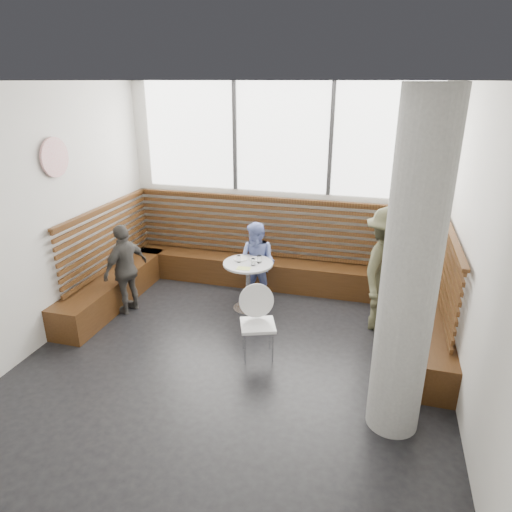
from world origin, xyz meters
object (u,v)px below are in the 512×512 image
(child_left, at_px, (126,269))
(cafe_chair, at_px, (259,316))
(adult_man, at_px, (386,270))
(cafe_table, at_px, (248,276))
(child_back, at_px, (257,263))
(concrete_column, at_px, (410,276))

(child_left, bearing_deg, cafe_chair, 91.11)
(adult_man, bearing_deg, cafe_chair, 143.38)
(cafe_table, distance_m, child_left, 1.77)
(cafe_chair, xyz_separation_m, child_back, (-0.41, 1.43, 0.10))
(child_back, bearing_deg, adult_man, 5.32)
(concrete_column, bearing_deg, child_back, 131.68)
(concrete_column, xyz_separation_m, child_left, (-3.75, 1.44, -0.93))
(concrete_column, distance_m, adult_man, 2.04)
(cafe_table, xyz_separation_m, child_back, (0.05, 0.31, 0.09))
(cafe_table, xyz_separation_m, adult_man, (1.92, -0.05, 0.33))
(cafe_chair, distance_m, adult_man, 1.83)
(child_back, distance_m, child_left, 1.93)
(child_left, bearing_deg, child_back, 132.01)
(concrete_column, height_order, child_left, concrete_column)
(cafe_chair, xyz_separation_m, child_left, (-2.16, 0.60, 0.14))
(concrete_column, relative_size, cafe_table, 4.30)
(cafe_table, bearing_deg, child_back, 80.25)
(cafe_table, relative_size, adult_man, 0.43)
(adult_man, bearing_deg, child_left, 114.43)
(adult_man, bearing_deg, child_back, 96.19)
(child_back, height_order, child_left, child_left)
(cafe_chair, height_order, child_back, child_back)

